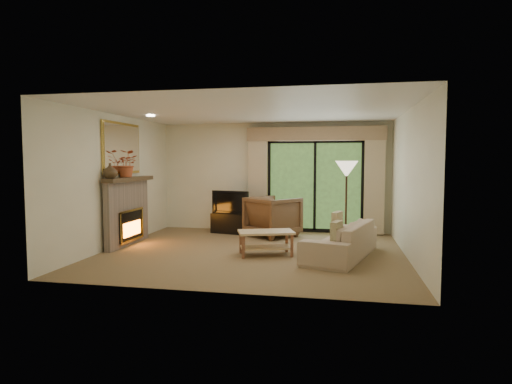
% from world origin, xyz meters
% --- Properties ---
extents(floor, '(5.50, 5.50, 0.00)m').
position_xyz_m(floor, '(0.00, 0.00, 0.00)').
color(floor, olive).
rests_on(floor, ground).
extents(ceiling, '(5.50, 5.50, 0.00)m').
position_xyz_m(ceiling, '(0.00, 0.00, 2.60)').
color(ceiling, silver).
rests_on(ceiling, ground).
extents(wall_back, '(5.00, 0.00, 5.00)m').
position_xyz_m(wall_back, '(0.00, 2.50, 1.30)').
color(wall_back, '#EBE3C4').
rests_on(wall_back, ground).
extents(wall_front, '(5.00, 0.00, 5.00)m').
position_xyz_m(wall_front, '(0.00, -2.50, 1.30)').
color(wall_front, '#EBE3C4').
rests_on(wall_front, ground).
extents(wall_left, '(0.00, 5.00, 5.00)m').
position_xyz_m(wall_left, '(-2.75, 0.00, 1.30)').
color(wall_left, '#EBE3C4').
rests_on(wall_left, ground).
extents(wall_right, '(0.00, 5.00, 5.00)m').
position_xyz_m(wall_right, '(2.75, 0.00, 1.30)').
color(wall_right, '#EBE3C4').
rests_on(wall_right, ground).
extents(fireplace, '(0.24, 1.70, 1.37)m').
position_xyz_m(fireplace, '(-2.63, 0.20, 0.69)').
color(fireplace, gray).
rests_on(fireplace, floor).
extents(mirror, '(0.07, 1.45, 1.02)m').
position_xyz_m(mirror, '(-2.71, 0.20, 1.95)').
color(mirror, gold).
rests_on(mirror, wall_left).
extents(sliding_door, '(2.26, 0.10, 2.16)m').
position_xyz_m(sliding_door, '(1.00, 2.45, 1.10)').
color(sliding_door, black).
rests_on(sliding_door, floor).
extents(curtain_left, '(0.45, 0.18, 2.35)m').
position_xyz_m(curtain_left, '(-0.35, 2.34, 1.20)').
color(curtain_left, tan).
rests_on(curtain_left, floor).
extents(curtain_right, '(0.45, 0.18, 2.35)m').
position_xyz_m(curtain_right, '(2.35, 2.34, 1.20)').
color(curtain_right, tan).
rests_on(curtain_right, floor).
extents(cornice, '(3.20, 0.24, 0.32)m').
position_xyz_m(cornice, '(1.00, 2.36, 2.32)').
color(cornice, '#987A5A').
rests_on(cornice, wall_back).
extents(media_console, '(1.00, 0.61, 0.47)m').
position_xyz_m(media_console, '(-0.90, 1.95, 0.23)').
color(media_console, black).
rests_on(media_console, floor).
extents(tv, '(0.94, 0.32, 0.54)m').
position_xyz_m(tv, '(-0.90, 1.95, 0.73)').
color(tv, black).
rests_on(tv, media_console).
extents(armchair, '(1.38, 1.38, 0.91)m').
position_xyz_m(armchair, '(0.12, 1.68, 0.45)').
color(armchair, brown).
rests_on(armchair, floor).
extents(sofa, '(1.38, 2.25, 0.61)m').
position_xyz_m(sofa, '(1.61, -0.12, 0.31)').
color(sofa, tan).
rests_on(sofa, floor).
extents(pillow_near, '(0.21, 0.40, 0.39)m').
position_xyz_m(pillow_near, '(1.54, -0.73, 0.52)').
color(pillow_near, brown).
rests_on(pillow_near, sofa).
extents(pillow_far, '(0.22, 0.42, 0.41)m').
position_xyz_m(pillow_far, '(1.54, 0.48, 0.53)').
color(pillow_far, brown).
rests_on(pillow_far, sofa).
extents(coffee_table, '(1.10, 0.82, 0.44)m').
position_xyz_m(coffee_table, '(0.28, -0.22, 0.22)').
color(coffee_table, '#D2B27D').
rests_on(coffee_table, floor).
extents(floor_lamp, '(0.48, 0.48, 1.70)m').
position_xyz_m(floor_lamp, '(1.71, 1.08, 0.85)').
color(floor_lamp, beige).
rests_on(floor_lamp, floor).
extents(vase, '(0.32, 0.32, 0.29)m').
position_xyz_m(vase, '(-2.61, -0.46, 1.51)').
color(vase, '#43321F').
rests_on(vase, fireplace).
extents(branches, '(0.51, 0.45, 0.54)m').
position_xyz_m(branches, '(-2.61, 0.19, 1.64)').
color(branches, '#BA532F').
rests_on(branches, fireplace).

